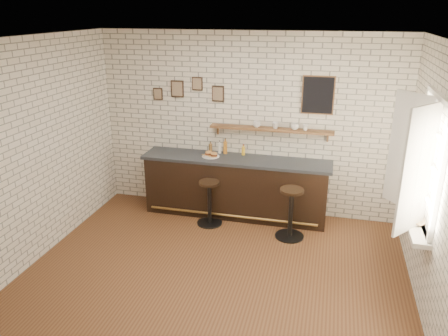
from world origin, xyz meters
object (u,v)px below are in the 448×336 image
(bitters_bottle_amber, at_px, (225,147))
(bar_stool_left, at_px, (209,201))
(bar_counter, at_px, (236,187))
(bitters_bottle_brown, at_px, (211,148))
(bitters_bottle_white, at_px, (220,148))
(ciabatta_sandwich, at_px, (211,154))
(shelf_cup_a, at_px, (257,124))
(book_lower, at_px, (413,220))
(shelf_cup_c, at_px, (295,127))
(condiment_bottle_yellow, at_px, (243,151))
(shelf_cup_d, at_px, (305,127))
(bar_stool_right, at_px, (291,212))
(shelf_cup_b, at_px, (275,125))
(book_upper, at_px, (413,219))
(sandwich_plate, at_px, (211,156))

(bitters_bottle_amber, distance_m, bar_stool_left, 0.97)
(bar_counter, height_order, bitters_bottle_brown, bitters_bottle_brown)
(bitters_bottle_brown, xyz_separation_m, bitters_bottle_white, (0.16, 0.00, 0.01))
(ciabatta_sandwich, bearing_deg, shelf_cup_a, 17.39)
(bar_stool_left, relative_size, book_lower, 3.67)
(shelf_cup_c, bearing_deg, bitters_bottle_amber, 104.24)
(bitters_bottle_brown, xyz_separation_m, condiment_bottle_yellow, (0.57, 0.00, -0.00))
(condiment_bottle_yellow, height_order, bar_stool_left, condiment_bottle_yellow)
(bar_stool_left, height_order, shelf_cup_d, shelf_cup_d)
(bar_stool_right, bearing_deg, bitters_bottle_amber, 147.76)
(bitters_bottle_brown, bearing_deg, bar_counter, -22.27)
(bitters_bottle_white, height_order, bar_stool_left, bitters_bottle_white)
(shelf_cup_b, bearing_deg, shelf_cup_d, -51.76)
(bitters_bottle_white, height_order, shelf_cup_b, shelf_cup_b)
(bar_stool_right, height_order, book_upper, book_upper)
(bitters_bottle_white, xyz_separation_m, book_upper, (2.83, -1.71, -0.14))
(shelf_cup_b, bearing_deg, bar_stool_right, -115.18)
(bitters_bottle_brown, xyz_separation_m, shelf_cup_b, (1.08, 0.00, 0.46))
(sandwich_plate, distance_m, book_lower, 3.28)
(shelf_cup_b, distance_m, book_upper, 2.63)
(bitters_bottle_brown, relative_size, bar_stool_left, 0.26)
(sandwich_plate, relative_size, bitters_bottle_white, 1.28)
(bar_counter, xyz_separation_m, book_lower, (2.51, -1.50, 0.43))
(sandwich_plate, height_order, book_upper, sandwich_plate)
(sandwich_plate, relative_size, condiment_bottle_yellow, 1.55)
(shelf_cup_a, relative_size, shelf_cup_d, 1.26)
(bar_stool_left, bearing_deg, bar_counter, 53.19)
(bitters_bottle_amber, bearing_deg, bar_counter, -41.16)
(condiment_bottle_yellow, height_order, shelf_cup_b, shelf_cup_b)
(condiment_bottle_yellow, distance_m, book_upper, 2.97)
(sandwich_plate, distance_m, bar_stool_right, 1.62)
(ciabatta_sandwich, height_order, shelf_cup_a, shelf_cup_a)
(ciabatta_sandwich, bearing_deg, condiment_bottle_yellow, 23.85)
(bitters_bottle_amber, relative_size, shelf_cup_c, 2.05)
(book_lower, bearing_deg, bar_counter, 150.79)
(bar_counter, height_order, shelf_cup_c, shelf_cup_c)
(condiment_bottle_yellow, xyz_separation_m, book_lower, (2.43, -1.70, -0.15))
(bar_stool_right, height_order, book_lower, book_lower)
(sandwich_plate, relative_size, bar_stool_right, 0.35)
(shelf_cup_d, height_order, book_upper, shelf_cup_d)
(bar_counter, bearing_deg, bitters_bottle_white, 148.51)
(sandwich_plate, xyz_separation_m, ciabatta_sandwich, (0.01, 0.00, 0.04))
(bitters_bottle_amber, height_order, bar_stool_left, bitters_bottle_amber)
(bar_stool_left, distance_m, shelf_cup_d, 1.92)
(bitters_bottle_amber, distance_m, shelf_cup_a, 0.68)
(ciabatta_sandwich, bearing_deg, bar_counter, 2.81)
(bar_stool_right, relative_size, shelf_cup_c, 6.18)
(bar_stool_left, distance_m, bar_stool_right, 1.32)
(bar_counter, height_order, book_lower, bar_counter)
(bar_stool_right, bearing_deg, bitters_bottle_brown, 152.52)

